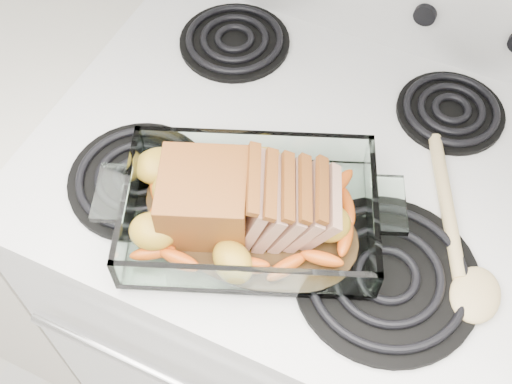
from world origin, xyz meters
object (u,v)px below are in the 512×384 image
at_px(counter_left, 32,175).
at_px(baking_dish, 250,215).
at_px(pork_roast, 234,195).
at_px(electric_range, 288,278).

xyz_separation_m(counter_left, baking_dish, (0.65, -0.16, 0.50)).
height_order(baking_dish, pork_roast, pork_roast).
distance_m(electric_range, pork_roast, 0.54).
relative_size(counter_left, pork_roast, 3.89).
distance_m(counter_left, baking_dish, 0.84).
height_order(electric_range, baking_dish, electric_range).
xyz_separation_m(electric_range, pork_roast, (-0.03, -0.16, 0.52)).
relative_size(electric_range, baking_dish, 3.30).
relative_size(counter_left, baking_dish, 2.75).
xyz_separation_m(electric_range, baking_dish, (-0.01, -0.16, 0.48)).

